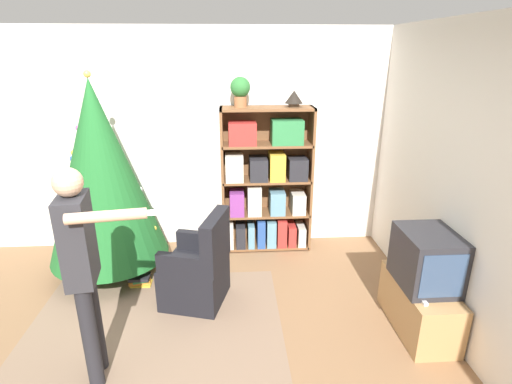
# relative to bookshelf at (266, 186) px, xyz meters

# --- Properties ---
(ground_plane) EXTENTS (14.00, 14.00, 0.00)m
(ground_plane) POSITION_rel_bookshelf_xyz_m (-0.73, -1.77, -0.80)
(ground_plane) COLOR #846042
(wall_back) EXTENTS (8.00, 0.10, 2.60)m
(wall_back) POSITION_rel_bookshelf_xyz_m (-0.73, 0.25, 0.50)
(wall_back) COLOR silver
(wall_back) RESTS_ON ground_plane
(wall_right) EXTENTS (0.10, 8.00, 2.60)m
(wall_right) POSITION_rel_bookshelf_xyz_m (1.48, -1.77, 0.50)
(wall_right) COLOR silver
(wall_right) RESTS_ON ground_plane
(area_rug) EXTENTS (2.26, 1.89, 0.01)m
(area_rug) POSITION_rel_bookshelf_xyz_m (-1.12, -1.55, -0.80)
(area_rug) COLOR #7F6651
(area_rug) RESTS_ON ground_plane
(bookshelf) EXTENTS (1.07, 0.34, 1.73)m
(bookshelf) POSITION_rel_bookshelf_xyz_m (0.00, 0.00, 0.00)
(bookshelf) COLOR brown
(bookshelf) RESTS_ON ground_plane
(tv_stand) EXTENTS (0.40, 0.85, 0.45)m
(tv_stand) POSITION_rel_bookshelf_xyz_m (1.21, -1.63, -0.58)
(tv_stand) COLOR tan
(tv_stand) RESTS_ON ground_plane
(television) EXTENTS (0.44, 0.55, 0.48)m
(television) POSITION_rel_bookshelf_xyz_m (1.21, -1.64, -0.11)
(television) COLOR #28282D
(television) RESTS_ON tv_stand
(game_remote) EXTENTS (0.04, 0.12, 0.02)m
(game_remote) POSITION_rel_bookshelf_xyz_m (1.09, -1.89, -0.34)
(game_remote) COLOR white
(game_remote) RESTS_ON tv_stand
(christmas_tree) EXTENTS (1.23, 1.23, 2.16)m
(christmas_tree) POSITION_rel_bookshelf_xyz_m (-1.74, -0.49, 0.35)
(christmas_tree) COLOR #4C3323
(christmas_tree) RESTS_ON ground_plane
(armchair) EXTENTS (0.70, 0.69, 0.92)m
(armchair) POSITION_rel_bookshelf_xyz_m (-0.75, -1.09, -0.48)
(armchair) COLOR black
(armchair) RESTS_ON ground_plane
(standing_person) EXTENTS (0.67, 0.47, 1.65)m
(standing_person) POSITION_rel_bookshelf_xyz_m (-1.44, -2.02, 0.18)
(standing_person) COLOR #232328
(standing_person) RESTS_ON ground_plane
(potted_plant) EXTENTS (0.22, 0.22, 0.33)m
(potted_plant) POSITION_rel_bookshelf_xyz_m (-0.29, 0.01, 1.12)
(potted_plant) COLOR #935B38
(potted_plant) RESTS_ON bookshelf
(table_lamp) EXTENTS (0.20, 0.20, 0.18)m
(table_lamp) POSITION_rel_bookshelf_xyz_m (0.31, 0.01, 1.03)
(table_lamp) COLOR #473828
(table_lamp) RESTS_ON bookshelf
(book_pile_near_tree) EXTENTS (0.24, 0.18, 0.11)m
(book_pile_near_tree) POSITION_rel_bookshelf_xyz_m (-1.39, -0.78, -0.75)
(book_pile_near_tree) COLOR gold
(book_pile_near_tree) RESTS_ON ground_plane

